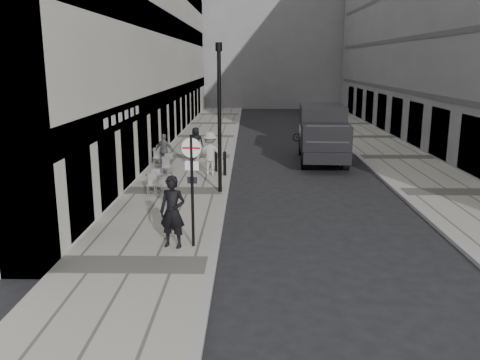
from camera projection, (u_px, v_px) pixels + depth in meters
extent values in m
plane|color=black|center=(202.00, 322.00, 10.34)|extent=(120.00, 120.00, 0.00)
cube|color=gray|center=(195.00, 157.00, 27.89)|extent=(4.00, 60.00, 0.12)
cube|color=gray|center=(396.00, 158.00, 27.70)|extent=(4.00, 60.00, 0.12)
cube|color=silver|center=(141.00, 0.00, 32.26)|extent=(4.00, 45.00, 18.00)
cube|color=gray|center=(254.00, 13.00, 62.34)|extent=(24.00, 16.00, 22.00)
imported|color=black|center=(173.00, 212.00, 13.99)|extent=(0.84, 0.66, 2.03)
cylinder|color=black|center=(192.00, 192.00, 13.91)|extent=(0.08, 0.08, 3.15)
cylinder|color=white|center=(191.00, 148.00, 13.63)|extent=(0.54, 0.09, 0.54)
cube|color=#B21414|center=(191.00, 148.00, 13.62)|extent=(0.49, 0.07, 0.05)
cube|color=white|center=(192.00, 166.00, 13.78)|extent=(0.38, 0.07, 0.25)
cylinder|color=black|center=(219.00, 122.00, 19.64)|extent=(0.15, 0.15, 5.55)
cylinder|color=black|center=(219.00, 47.00, 19.00)|extent=(0.26, 0.26, 0.32)
cylinder|color=black|center=(225.00, 164.00, 23.03)|extent=(0.14, 0.14, 1.03)
cylinder|color=black|center=(216.00, 162.00, 23.88)|extent=(0.12, 0.12, 0.88)
cylinder|color=black|center=(304.00, 160.00, 24.89)|extent=(0.38, 0.93, 0.91)
cylinder|color=black|center=(346.00, 161.00, 24.72)|extent=(0.38, 0.93, 0.91)
cylinder|color=black|center=(302.00, 147.00, 28.65)|extent=(0.38, 0.93, 0.91)
cylinder|color=black|center=(338.00, 148.00, 28.49)|extent=(0.38, 0.93, 0.91)
cube|color=black|center=(322.00, 126.00, 27.39)|extent=(2.56, 4.26, 2.29)
cube|color=black|center=(326.00, 141.00, 24.47)|extent=(2.42, 2.21, 1.60)
cube|color=#1E2328|center=(328.00, 134.00, 23.53)|extent=(2.02, 0.53, 0.84)
imported|color=black|center=(304.00, 136.00, 33.62)|extent=(1.62, 0.88, 0.81)
imported|color=slate|center=(305.00, 128.00, 33.51)|extent=(0.86, 0.74, 1.53)
imported|color=#56555A|center=(164.00, 151.00, 24.69)|extent=(1.05, 0.74, 1.66)
imported|color=#9E9A92|center=(210.00, 154.00, 23.04)|extent=(1.28, 0.74, 1.98)
imported|color=black|center=(196.00, 142.00, 27.40)|extent=(0.85, 0.61, 1.63)
cylinder|color=#A6A6A8|center=(168.00, 174.00, 23.44)|extent=(0.43, 0.43, 0.03)
cylinder|color=#A6A6A8|center=(168.00, 166.00, 23.36)|extent=(0.06, 0.06, 0.72)
cylinder|color=#A6A6A8|center=(167.00, 158.00, 23.27)|extent=(0.68, 0.68, 0.03)
cylinder|color=silver|center=(159.00, 164.00, 25.66)|extent=(0.44, 0.44, 0.03)
cylinder|color=silver|center=(159.00, 157.00, 25.58)|extent=(0.06, 0.06, 0.75)
cylinder|color=silver|center=(159.00, 149.00, 25.49)|extent=(0.71, 0.71, 0.03)
cylinder|color=silver|center=(155.00, 191.00, 20.22)|extent=(0.41, 0.41, 0.03)
cylinder|color=silver|center=(155.00, 183.00, 20.14)|extent=(0.06, 0.06, 0.70)
cylinder|color=silver|center=(154.00, 174.00, 20.06)|extent=(0.66, 0.66, 0.03)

